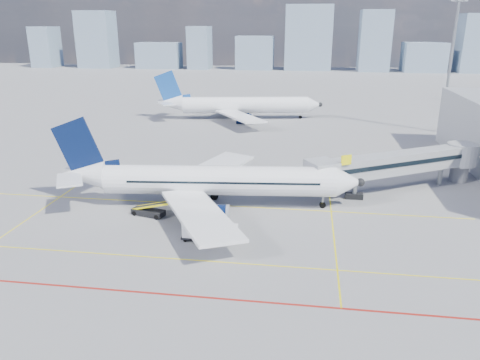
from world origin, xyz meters
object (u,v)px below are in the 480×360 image
at_px(cargo_dolly, 200,230).
at_px(ramp_worker, 222,238).
at_px(baggage_tug, 225,228).
at_px(main_aircraft, 207,181).
at_px(second_aircraft, 238,105).
at_px(belt_loader, 149,211).

relative_size(cargo_dolly, ramp_worker, 2.23).
xyz_separation_m(baggage_tug, ramp_worker, (0.15, -2.42, 0.05)).
xyz_separation_m(main_aircraft, ramp_worker, (3.73, -10.14, -2.39)).
xyz_separation_m(second_aircraft, cargo_dolly, (5.75, -64.22, -2.10)).
height_order(second_aircraft, baggage_tug, second_aircraft).
bearing_deg(second_aircraft, baggage_tug, -92.40).
relative_size(main_aircraft, ramp_worker, 21.79).
bearing_deg(cargo_dolly, second_aircraft, 95.63).
bearing_deg(second_aircraft, belt_loader, -101.14).
distance_m(second_aircraft, baggage_tug, 63.28).
bearing_deg(second_aircraft, cargo_dolly, -94.59).
distance_m(second_aircraft, ramp_worker, 65.70).
distance_m(second_aircraft, belt_loader, 58.95).
xyz_separation_m(cargo_dolly, belt_loader, (-7.23, 5.34, -0.54)).
xyz_separation_m(main_aircraft, cargo_dolly, (1.29, -9.21, -2.10)).
relative_size(main_aircraft, second_aircraft, 0.95).
height_order(second_aircraft, belt_loader, second_aircraft).
bearing_deg(cargo_dolly, ramp_worker, -20.37).
xyz_separation_m(belt_loader, ramp_worker, (9.66, -6.27, 0.25)).
relative_size(baggage_tug, ramp_worker, 1.49).
relative_size(second_aircraft, belt_loader, 6.79).
height_order(main_aircraft, second_aircraft, second_aircraft).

